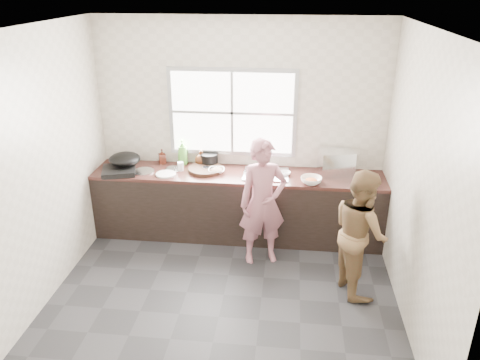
# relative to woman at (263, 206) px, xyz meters

# --- Properties ---
(floor) EXTENTS (3.60, 3.20, 0.01)m
(floor) POSITION_rel_woman_xyz_m (-0.35, -0.74, -0.70)
(floor) COLOR #28282A
(floor) RESTS_ON ground
(ceiling) EXTENTS (3.60, 3.20, 0.01)m
(ceiling) POSITION_rel_woman_xyz_m (-0.35, -0.74, 2.01)
(ceiling) COLOR silver
(ceiling) RESTS_ON wall_back
(wall_back) EXTENTS (3.60, 0.01, 2.70)m
(wall_back) POSITION_rel_woman_xyz_m (-0.35, 0.87, 0.65)
(wall_back) COLOR beige
(wall_back) RESTS_ON ground
(wall_left) EXTENTS (0.01, 3.20, 2.70)m
(wall_left) POSITION_rel_woman_xyz_m (-2.15, -0.74, 0.65)
(wall_left) COLOR beige
(wall_left) RESTS_ON ground
(wall_right) EXTENTS (0.01, 3.20, 2.70)m
(wall_right) POSITION_rel_woman_xyz_m (1.46, -0.74, 0.65)
(wall_right) COLOR beige
(wall_right) RESTS_ON ground
(wall_front) EXTENTS (3.60, 0.01, 2.70)m
(wall_front) POSITION_rel_woman_xyz_m (-0.35, -2.34, 0.65)
(wall_front) COLOR silver
(wall_front) RESTS_ON ground
(cabinet) EXTENTS (3.60, 0.62, 0.82)m
(cabinet) POSITION_rel_woman_xyz_m (-0.35, 0.55, -0.29)
(cabinet) COLOR black
(cabinet) RESTS_ON floor
(countertop) EXTENTS (3.60, 0.64, 0.04)m
(countertop) POSITION_rel_woman_xyz_m (-0.35, 0.55, 0.14)
(countertop) COLOR #351A15
(countertop) RESTS_ON cabinet
(sink) EXTENTS (0.55, 0.45, 0.02)m
(sink) POSITION_rel_woman_xyz_m (0.00, 0.55, 0.17)
(sink) COLOR silver
(sink) RESTS_ON countertop
(faucet) EXTENTS (0.02, 0.02, 0.30)m
(faucet) POSITION_rel_woman_xyz_m (0.00, 0.75, 0.31)
(faucet) COLOR silver
(faucet) RESTS_ON countertop
(window_frame) EXTENTS (1.60, 0.05, 1.10)m
(window_frame) POSITION_rel_woman_xyz_m (-0.45, 0.85, 0.85)
(window_frame) COLOR #9EA0A5
(window_frame) RESTS_ON wall_back
(window_glazing) EXTENTS (1.50, 0.01, 1.00)m
(window_glazing) POSITION_rel_woman_xyz_m (-0.45, 0.83, 0.85)
(window_glazing) COLOR white
(window_glazing) RESTS_ON window_frame
(woman) EXTENTS (0.59, 0.47, 1.39)m
(woman) POSITION_rel_woman_xyz_m (0.00, 0.00, 0.00)
(woman) COLOR #A86470
(woman) RESTS_ON floor
(person_side) EXTENTS (0.69, 0.79, 1.36)m
(person_side) POSITION_rel_woman_xyz_m (1.04, -0.45, -0.02)
(person_side) COLOR brown
(person_side) RESTS_ON floor
(cutting_board) EXTENTS (0.51, 0.51, 0.04)m
(cutting_board) POSITION_rel_woman_xyz_m (-0.76, 0.59, 0.18)
(cutting_board) COLOR black
(cutting_board) RESTS_ON countertop
(cleaver) EXTENTS (0.19, 0.10, 0.01)m
(cleaver) POSITION_rel_woman_xyz_m (-0.70, 0.61, 0.21)
(cleaver) COLOR silver
(cleaver) RESTS_ON cutting_board
(bowl_mince) EXTENTS (0.22, 0.22, 0.05)m
(bowl_mince) POSITION_rel_woman_xyz_m (-0.61, 0.55, 0.19)
(bowl_mince) COLOR white
(bowl_mince) RESTS_ON countertop
(bowl_crabs) EXTENTS (0.24, 0.24, 0.06)m
(bowl_crabs) POSITION_rel_woman_xyz_m (0.54, 0.34, 0.19)
(bowl_crabs) COLOR white
(bowl_crabs) RESTS_ON countertop
(bowl_held) EXTENTS (0.22, 0.22, 0.06)m
(bowl_held) POSITION_rel_woman_xyz_m (0.23, 0.56, 0.19)
(bowl_held) COLOR white
(bowl_held) RESTS_ON countertop
(black_pot) EXTENTS (0.23, 0.23, 0.16)m
(black_pot) POSITION_rel_woman_xyz_m (-0.74, 0.78, 0.24)
(black_pot) COLOR black
(black_pot) RESTS_ON countertop
(plate_food) EXTENTS (0.30, 0.30, 0.02)m
(plate_food) POSITION_rel_woman_xyz_m (-1.22, 0.41, 0.17)
(plate_food) COLOR silver
(plate_food) RESTS_ON countertop
(bottle_green) EXTENTS (0.17, 0.17, 0.34)m
(bottle_green) POSITION_rel_woman_xyz_m (-1.09, 0.78, 0.33)
(bottle_green) COLOR #4B9531
(bottle_green) RESTS_ON countertop
(bottle_brown_tall) EXTENTS (0.10, 0.11, 0.18)m
(bottle_brown_tall) POSITION_rel_woman_xyz_m (-1.36, 0.78, 0.25)
(bottle_brown_tall) COLOR #451B11
(bottle_brown_tall) RESTS_ON countertop
(bottle_brown_short) EXTENTS (0.18, 0.18, 0.19)m
(bottle_brown_short) POSITION_rel_woman_xyz_m (-0.85, 0.78, 0.26)
(bottle_brown_short) COLOR #422210
(bottle_brown_short) RESTS_ON countertop
(glass_jar) EXTENTS (0.08, 0.08, 0.11)m
(glass_jar) POSITION_rel_woman_xyz_m (-1.07, 0.57, 0.22)
(glass_jar) COLOR silver
(glass_jar) RESTS_ON countertop
(burner) EXTENTS (0.49, 0.49, 0.06)m
(burner) POSITION_rel_woman_xyz_m (-1.82, 0.41, 0.19)
(burner) COLOR black
(burner) RESTS_ON countertop
(wok) EXTENTS (0.47, 0.47, 0.15)m
(wok) POSITION_rel_woman_xyz_m (-1.78, 0.54, 0.30)
(wok) COLOR black
(wok) RESTS_ON burner
(dish_rack) EXTENTS (0.45, 0.35, 0.30)m
(dish_rack) POSITION_rel_woman_xyz_m (0.85, 0.67, 0.31)
(dish_rack) COLOR silver
(dish_rack) RESTS_ON countertop
(pot_lid_left) EXTENTS (0.35, 0.35, 0.01)m
(pot_lid_left) POSITION_rel_woman_xyz_m (-1.52, 0.47, 0.17)
(pot_lid_left) COLOR silver
(pot_lid_left) RESTS_ON countertop
(pot_lid_right) EXTENTS (0.26, 0.26, 0.01)m
(pot_lid_right) POSITION_rel_woman_xyz_m (-1.17, 0.59, 0.17)
(pot_lid_right) COLOR silver
(pot_lid_right) RESTS_ON countertop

